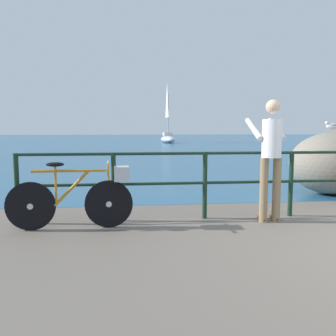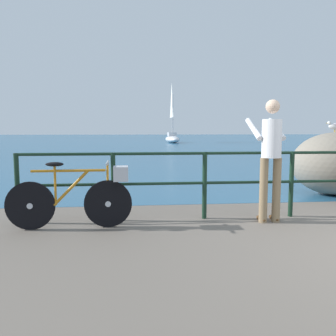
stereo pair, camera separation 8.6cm
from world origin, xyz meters
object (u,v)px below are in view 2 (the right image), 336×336
at_px(bicycle, 81,195).
at_px(seagull, 335,126).
at_px(person_at_railing, 271,155).
at_px(breakwater_boulder_main, 335,164).
at_px(sailboat, 172,136).

xyz_separation_m(bicycle, seagull, (4.91, 2.14, 0.97)).
height_order(person_at_railing, breakwater_boulder_main, person_at_railing).
height_order(bicycle, sailboat, sailboat).
bearing_deg(sailboat, person_at_railing, -5.92).
bearing_deg(person_at_railing, sailboat, -6.45).
distance_m(person_at_railing, seagull, 3.06).
bearing_deg(breakwater_boulder_main, seagull, 91.98).
bearing_deg(person_at_railing, breakwater_boulder_main, -50.73).
relative_size(bicycle, person_at_railing, 0.96).
height_order(bicycle, breakwater_boulder_main, breakwater_boulder_main).
relative_size(bicycle, sailboat, 0.28).
distance_m(person_at_railing, breakwater_boulder_main, 2.99).
bearing_deg(sailboat, bicycle, -10.83).
height_order(person_at_railing, sailboat, sailboat).
height_order(bicycle, person_at_railing, person_at_railing).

